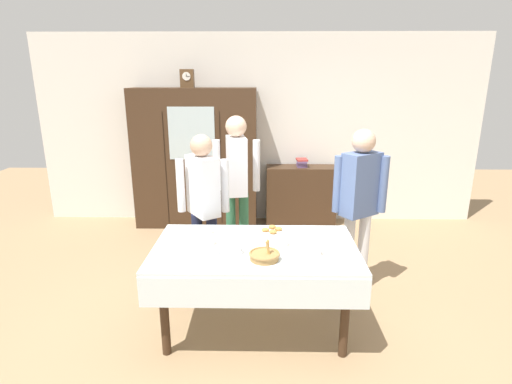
{
  "coord_description": "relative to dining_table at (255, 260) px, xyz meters",
  "views": [
    {
      "loc": [
        0.06,
        -3.24,
        2.13
      ],
      "look_at": [
        0.0,
        0.2,
        1.12
      ],
      "focal_mm": 28.16,
      "sensor_mm": 36.0,
      "label": 1
    }
  ],
  "objects": [
    {
      "name": "book_stack",
      "position": [
        0.62,
        2.64,
        0.25
      ],
      "size": [
        0.17,
        0.22,
        0.11
      ],
      "color": "#664C7A",
      "rests_on": "bookshelf_low"
    },
    {
      "name": "person_by_cabinet",
      "position": [
        -0.23,
        1.33,
        0.38
      ],
      "size": [
        0.52,
        0.39,
        1.71
      ],
      "color": "#33704C",
      "rests_on": "ground"
    },
    {
      "name": "dining_table",
      "position": [
        0.0,
        0.0,
        0.0
      ],
      "size": [
        1.67,
        0.98,
        0.77
      ],
      "color": "#3D2819",
      "rests_on": "ground"
    },
    {
      "name": "spoon_far_right",
      "position": [
        0.06,
        0.05,
        0.11
      ],
      "size": [
        0.12,
        0.02,
        0.01
      ],
      "color": "silver",
      "rests_on": "dining_table"
    },
    {
      "name": "person_near_right_end",
      "position": [
        -0.53,
        0.79,
        0.3
      ],
      "size": [
        0.52,
        0.41,
        1.59
      ],
      "color": "#191E38",
      "rests_on": "ground"
    },
    {
      "name": "wall_cabinet",
      "position": [
        -0.9,
        2.59,
        0.32
      ],
      "size": [
        1.73,
        0.46,
        1.96
      ],
      "color": "#3D2819",
      "rests_on": "ground"
    },
    {
      "name": "tea_cup_front_edge",
      "position": [
        0.49,
        -0.13,
        0.13
      ],
      "size": [
        0.13,
        0.13,
        0.06
      ],
      "color": "white",
      "rests_on": "dining_table"
    },
    {
      "name": "back_wall",
      "position": [
        0.0,
        2.88,
        0.68
      ],
      "size": [
        6.4,
        0.1,
        2.7
      ],
      "primitive_type": "cube",
      "color": "silver",
      "rests_on": "ground"
    },
    {
      "name": "tea_cup_mid_right",
      "position": [
        -0.43,
        0.29,
        0.13
      ],
      "size": [
        0.13,
        0.13,
        0.06
      ],
      "color": "white",
      "rests_on": "dining_table"
    },
    {
      "name": "tea_cup_far_right",
      "position": [
        -0.37,
        0.05,
        0.13
      ],
      "size": [
        0.13,
        0.13,
        0.06
      ],
      "color": "white",
      "rests_on": "dining_table"
    },
    {
      "name": "bookshelf_low",
      "position": [
        0.62,
        2.64,
        -0.24
      ],
      "size": [
        1.01,
        0.35,
        0.86
      ],
      "color": "#3D2819",
      "rests_on": "ground"
    },
    {
      "name": "person_behind_table_right",
      "position": [
        1.0,
        0.71,
        0.34
      ],
      "size": [
        0.52,
        0.37,
        1.65
      ],
      "color": "silver",
      "rests_on": "ground"
    },
    {
      "name": "spoon_back_edge",
      "position": [
        -0.04,
        0.2,
        0.11
      ],
      "size": [
        0.12,
        0.02,
        0.01
      ],
      "color": "silver",
      "rests_on": "dining_table"
    },
    {
      "name": "bread_basket",
      "position": [
        0.08,
        -0.21,
        0.14
      ],
      "size": [
        0.24,
        0.24,
        0.16
      ],
      "color": "#9E7542",
      "rests_on": "dining_table"
    },
    {
      "name": "pastry_plate",
      "position": [
        0.15,
        0.34,
        0.12
      ],
      "size": [
        0.28,
        0.28,
        0.05
      ],
      "color": "white",
      "rests_on": "dining_table"
    },
    {
      "name": "tea_cup_back_edge",
      "position": [
        -0.13,
        -0.12,
        0.14
      ],
      "size": [
        0.13,
        0.13,
        0.06
      ],
      "color": "white",
      "rests_on": "dining_table"
    },
    {
      "name": "tea_cup_near_left",
      "position": [
        -0.32,
        -0.13,
        0.13
      ],
      "size": [
        0.13,
        0.13,
        0.06
      ],
      "color": "white",
      "rests_on": "dining_table"
    },
    {
      "name": "mantel_clock",
      "position": [
        -0.97,
        2.59,
        1.42
      ],
      "size": [
        0.18,
        0.11,
        0.24
      ],
      "color": "brown",
      "rests_on": "wall_cabinet"
    },
    {
      "name": "ground_plane",
      "position": [
        0.0,
        0.23,
        -0.67
      ],
      "size": [
        12.0,
        12.0,
        0.0
      ],
      "primitive_type": "plane",
      "color": "#997A56",
      "rests_on": "ground"
    },
    {
      "name": "tea_cup_mid_left",
      "position": [
        0.23,
        0.04,
        0.13
      ],
      "size": [
        0.13,
        0.13,
        0.06
      ],
      "color": "white",
      "rests_on": "dining_table"
    }
  ]
}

